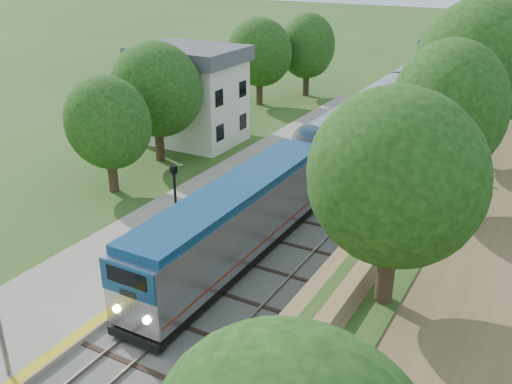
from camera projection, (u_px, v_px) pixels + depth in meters
The scene contains 9 objects.
trackbed at pixel (455, 91), 66.14m from camera, with size 9.50×170.00×0.28m.
platform at pixel (178, 223), 34.06m from camera, with size 6.40×68.00×0.38m, color gray.
yellow_stripe at pixel (218, 231), 32.70m from camera, with size 0.55×68.00×0.01m, color gold.
station_building at pixel (191, 94), 47.69m from camera, with size 8.60×6.60×8.00m.
signal_gantry at pixel (456, 56), 60.03m from camera, with size 8.40×0.38×6.20m.
trees_behind_platform at pixel (145, 121), 38.76m from camera, with size 7.82×53.32×7.21m.
train at pixel (442, 70), 67.01m from camera, with size 2.79×112.17×4.10m.
lamppost_far at pixel (176, 209), 30.68m from camera, with size 0.45×0.45×4.51m.
signal_farside at pixel (417, 149), 34.93m from camera, with size 0.35×0.28×6.33m.
Camera 1 is at (13.79, -8.38, 15.36)m, focal length 40.00 mm.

